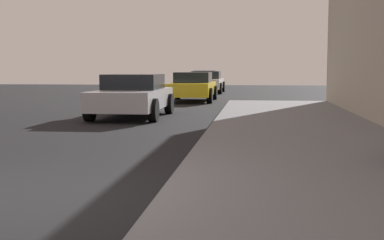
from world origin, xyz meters
name	(u,v)px	position (x,y,z in m)	size (l,w,h in m)	color
sidewalk	(353,204)	(4.00, 0.00, 0.07)	(4.00, 32.00, 0.15)	slate
car_silver	(133,95)	(-0.59, 9.89, 0.65)	(1.99, 4.15, 1.27)	#B7B7BF
car_yellow	(193,87)	(0.31, 17.62, 0.65)	(1.94, 4.23, 1.27)	yellow
car_white	(206,82)	(0.19, 25.55, 0.65)	(2.05, 4.50, 1.27)	white
car_black	(205,79)	(-0.58, 33.16, 0.65)	(1.96, 4.22, 1.27)	black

